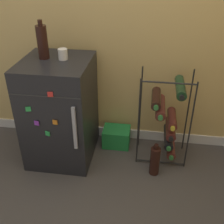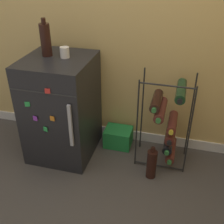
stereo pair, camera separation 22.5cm
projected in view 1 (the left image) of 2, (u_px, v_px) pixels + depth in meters
name	position (u px, v px, depth m)	size (l,w,h in m)	color
ground_plane	(118.00, 181.00, 2.18)	(14.00, 14.00, 0.00)	#423D38
mini_fridge	(60.00, 111.00, 2.26)	(0.51, 0.57, 0.85)	black
wine_rack	(168.00, 118.00, 2.25)	(0.41, 0.33, 0.76)	black
soda_box	(117.00, 137.00, 2.54)	(0.24, 0.19, 0.17)	#1E7F38
fridge_top_cup	(63.00, 54.00, 2.05)	(0.07, 0.07, 0.08)	silver
fridge_top_bottle	(42.00, 42.00, 2.03)	(0.08, 0.08, 0.28)	black
loose_bottle_floor	(155.00, 161.00, 2.20)	(0.08, 0.08, 0.28)	black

